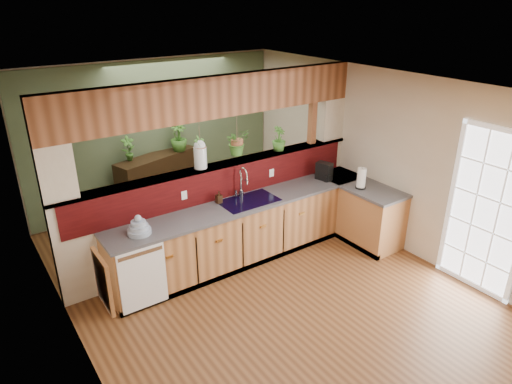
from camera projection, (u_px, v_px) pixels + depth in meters
ground at (275, 295)px, 5.88m from camera, size 4.60×7.00×0.01m
ceiling at (279, 93)px, 4.84m from camera, size 4.60×7.00×0.01m
wall_back at (157, 134)px, 8.00m from camera, size 4.60×0.02×2.60m
wall_left at (76, 264)px, 4.16m from camera, size 0.02×7.00×2.60m
wall_right at (404, 165)px, 6.56m from camera, size 0.02×7.00×2.60m
pass_through_partition at (221, 177)px, 6.44m from camera, size 4.60×0.21×2.60m
pass_through_ledge at (219, 165)px, 6.35m from camera, size 4.60×0.21×0.04m
header_beam at (216, 97)px, 5.97m from camera, size 4.60×0.15×0.55m
sage_backwall at (157, 135)px, 7.99m from camera, size 4.55×0.02×2.55m
countertop at (286, 221)px, 6.80m from camera, size 4.14×1.52×0.90m
dishwasher at (143, 278)px, 5.43m from camera, size 0.58×0.03×0.82m
navy_sink at (249, 206)px, 6.42m from camera, size 0.82×0.50×0.18m
french_door at (485, 214)px, 5.67m from camera, size 0.06×1.02×2.16m
framed_print at (103, 282)px, 3.48m from camera, size 0.04×0.35×0.45m
faucet at (242, 181)px, 6.41m from camera, size 0.20×0.20×0.46m
dish_stack at (139, 228)px, 5.48m from camera, size 0.29×0.29×0.25m
soap_dispenser at (219, 197)px, 6.29m from camera, size 0.08×0.08×0.17m
coffee_maker at (324, 172)px, 7.07m from camera, size 0.15×0.25×0.27m
paper_towel at (361, 179)px, 6.75m from camera, size 0.16×0.16×0.33m
glass_jar at (200, 154)px, 6.12m from camera, size 0.18×0.18×0.39m
ledge_plant_right at (279, 139)px, 6.82m from camera, size 0.27×0.27×0.37m
hanging_plant_a at (200, 141)px, 6.05m from camera, size 0.21×0.18×0.50m
hanging_plant_b at (237, 131)px, 6.34m from camera, size 0.35×0.30×0.51m
shelving_console at (159, 183)px, 8.06m from camera, size 1.58×0.84×1.02m
shelf_plant_a at (128, 149)px, 7.52m from camera, size 0.23×0.16×0.42m
shelf_plant_b at (178, 137)px, 7.98m from camera, size 0.36×0.36×0.52m
floor_plant at (216, 198)px, 7.65m from camera, size 0.84×0.76×0.82m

